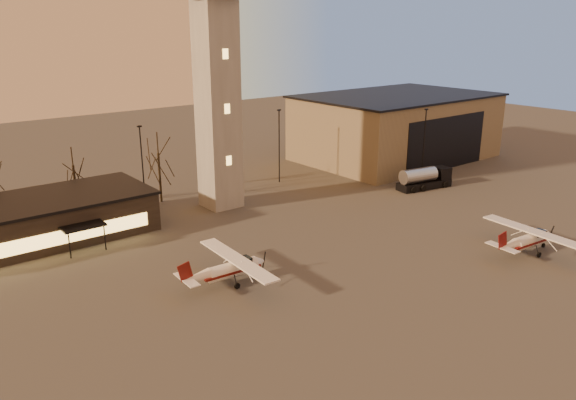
{
  "coord_description": "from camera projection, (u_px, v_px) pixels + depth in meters",
  "views": [
    {
      "loc": [
        -34.08,
        -25.84,
        21.28
      ],
      "look_at": [
        -3.16,
        13.0,
        5.54
      ],
      "focal_mm": 35.0,
      "sensor_mm": 36.0,
      "label": 1
    }
  ],
  "objects": [
    {
      "name": "cessna_front",
      "position": [
        531.0,
        242.0,
        54.15
      ],
      "size": [
        8.76,
        11.06,
        3.04
      ],
      "rotation": [
        0.0,
        0.0,
        -0.1
      ],
      "color": "silver",
      "rests_on": "ground"
    },
    {
      "name": "cessna_rear",
      "position": [
        234.0,
        271.0,
        47.85
      ],
      "size": [
        8.65,
        10.92,
        3.01
      ],
      "rotation": [
        0.0,
        0.0,
        -0.05
      ],
      "color": "white",
      "rests_on": "ground"
    },
    {
      "name": "light_poles",
      "position": [
        219.0,
        160.0,
        67.72
      ],
      "size": [
        58.5,
        12.25,
        10.14
      ],
      "color": "black",
      "rests_on": "ground"
    },
    {
      "name": "control_tower",
      "position": [
        216.0,
        68.0,
        63.37
      ],
      "size": [
        6.8,
        6.8,
        32.6
      ],
      "color": "gray",
      "rests_on": "ground"
    },
    {
      "name": "ground",
      "position": [
        417.0,
        295.0,
        45.93
      ],
      "size": [
        220.0,
        220.0,
        0.0
      ],
      "primitive_type": "plane",
      "color": "#3C3A37",
      "rests_on": "ground"
    },
    {
      "name": "terminal",
      "position": [
        23.0,
        223.0,
        56.08
      ],
      "size": [
        25.4,
        12.2,
        4.3
      ],
      "color": "black",
      "rests_on": "ground"
    },
    {
      "name": "hangar",
      "position": [
        396.0,
        126.0,
        91.09
      ],
      "size": [
        30.6,
        20.6,
        10.3
      ],
      "color": "#827655",
      "rests_on": "ground"
    },
    {
      "name": "fuel_truck",
      "position": [
        424.0,
        180.0,
        75.1
      ],
      "size": [
        8.07,
        3.7,
        2.89
      ],
      "rotation": [
        0.0,
        0.0,
        -0.18
      ],
      "color": "black",
      "rests_on": "ground"
    },
    {
      "name": "tree_row",
      "position": [
        77.0,
        161.0,
        65.21
      ],
      "size": [
        37.2,
        9.2,
        8.8
      ],
      "color": "black",
      "rests_on": "ground"
    }
  ]
}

